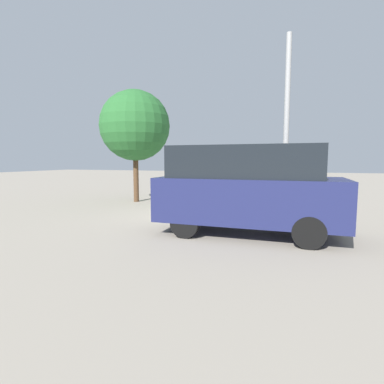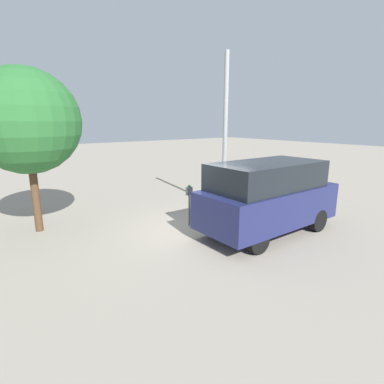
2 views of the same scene
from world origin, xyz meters
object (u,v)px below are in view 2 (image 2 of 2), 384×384
(parking_meter_far, at_px, (309,172))
(fire_hydrant, at_px, (302,188))
(street_tree, at_px, (26,122))
(parking_meter_near, at_px, (189,196))
(lamp_post, at_px, (225,158))
(parked_van, at_px, (268,196))

(parking_meter_far, height_order, fire_hydrant, parking_meter_far)
(street_tree, bearing_deg, parking_meter_near, -31.11)
(lamp_post, bearing_deg, parked_van, -105.98)
(lamp_post, distance_m, parked_van, 3.05)
(parking_meter_far, bearing_deg, street_tree, 170.90)
(parking_meter_near, bearing_deg, street_tree, 152.09)
(parked_van, height_order, fire_hydrant, parked_van)
(parking_meter_near, distance_m, lamp_post, 2.68)
(fire_hydrant, bearing_deg, lamp_post, 167.98)
(parking_meter_far, relative_size, fire_hydrant, 1.78)
(parking_meter_near, height_order, parked_van, parked_van)
(parking_meter_far, bearing_deg, parked_van, -156.27)
(parking_meter_far, relative_size, lamp_post, 0.25)
(parking_meter_near, xyz_separation_m, lamp_post, (2.33, 0.88, 0.99))
(parking_meter_far, distance_m, street_tree, 11.45)
(parking_meter_far, xyz_separation_m, parked_van, (-5.36, -2.01, 0.10))
(parking_meter_far, xyz_separation_m, street_tree, (-10.96, 2.39, 2.27))
(parking_meter_far, bearing_deg, parking_meter_near, -176.24)
(lamp_post, height_order, street_tree, lamp_post)
(lamp_post, relative_size, street_tree, 1.19)
(parked_van, bearing_deg, parking_meter_far, 20.73)
(street_tree, bearing_deg, lamp_post, -13.85)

